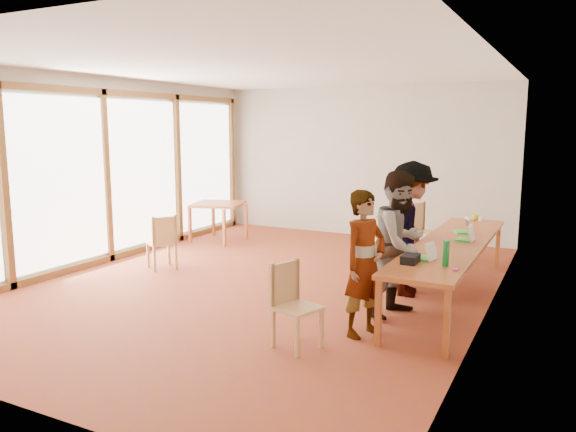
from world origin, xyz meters
The scene contains 25 objects.
ground centered at (0.00, 0.00, 0.00)m, with size 8.00×8.00×0.00m, color brown.
wall_back centered at (0.00, 4.00, 1.50)m, with size 6.00×0.10×3.00m, color beige.
wall_front centered at (0.00, -4.00, 1.50)m, with size 6.00×0.10×3.00m, color beige.
wall_right centered at (3.00, 0.00, 1.50)m, with size 0.10×8.00×3.00m, color beige.
window_wall centered at (-2.96, 0.00, 1.50)m, with size 0.10×8.00×3.00m, color white.
ceiling centered at (0.00, 0.00, 3.02)m, with size 6.00×8.00×0.04m, color white.
communal_table centered at (2.50, 0.45, 0.70)m, with size 0.80×4.00×0.75m.
side_table centered at (-2.26, 2.18, 0.67)m, with size 0.90×0.90×0.75m.
chair_near centered at (1.36, -1.87, 0.53)m, with size 0.51×0.51×0.46m.
chair_mid centered at (1.49, 0.80, 0.57)m, with size 0.57×0.57×0.49m.
chair_far centered at (1.52, 0.88, 0.53)m, with size 0.41×0.41×0.46m.
chair_empty centered at (1.61, 2.46, 0.59)m, with size 0.58×0.58×0.51m.
chair_spare centered at (-1.79, -0.04, 0.52)m, with size 0.55×0.55×0.45m.
person_near centered at (1.92, -1.25, 0.78)m, with size 0.57×0.37×1.57m, color gray.
person_mid centered at (2.07, -0.44, 0.86)m, with size 0.83×0.65×1.71m, color gray.
person_far centered at (1.97, 0.41, 0.89)m, with size 1.14×0.66×1.77m, color gray.
laptop_near centered at (2.44, -0.64, 0.81)m, with size 0.24×0.27×0.20m.
laptop_mid centered at (2.65, 0.63, 0.81)m, with size 0.22×0.26×0.21m.
laptop_far centered at (2.53, 1.16, 0.81)m, with size 0.30×0.32×0.22m.
yellow_mug centered at (2.48, 2.34, 0.80)m, with size 0.12×0.12×0.09m, color yellow.
green_bottle centered at (2.68, -0.85, 0.89)m, with size 0.07×0.07×0.28m, color #106A27.
clear_glass centered at (2.16, -0.33, 0.80)m, with size 0.07×0.07×0.09m, color silver.
condiment_cup centered at (2.57, 2.33, 0.78)m, with size 0.08×0.08×0.06m, color white.
pink_phone centered at (2.81, -0.95, 0.76)m, with size 0.05×0.10×0.01m, color #D0317B.
black_pouch centered at (2.31, -0.88, 0.80)m, with size 0.16×0.26×0.09m, color black.
Camera 1 is at (3.82, -6.75, 2.22)m, focal length 35.00 mm.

